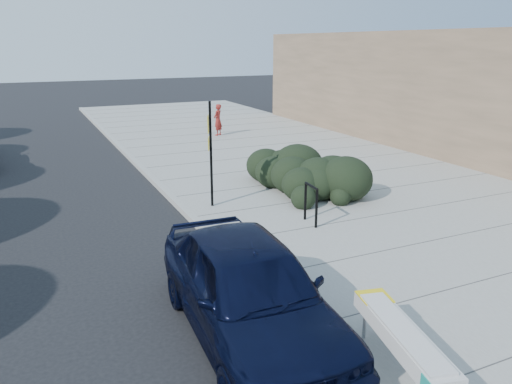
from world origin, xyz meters
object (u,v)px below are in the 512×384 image
sign_post (210,148)px  sedan_navy (249,289)px  bike_rack (311,200)px  pedestrian (218,120)px  bench (402,337)px

sign_post → sedan_navy: 6.59m
bike_rack → sign_post: 3.24m
sign_post → pedestrian: sign_post is taller
bike_rack → pedestrian: size_ratio=0.67×
pedestrian → bike_rack: bearing=37.8°
sign_post → pedestrian: 11.44m
bike_rack → pedestrian: (2.42, 13.06, 0.16)m
sedan_navy → sign_post: bearing=78.2°
bike_rack → sedan_navy: bearing=-127.0°
sign_post → pedestrian: (4.23, 10.59, -0.89)m
bench → pedestrian: size_ratio=1.52×
bike_rack → sign_post: bearing=131.4°
bench → bike_rack: size_ratio=2.28×
sedan_navy → bench: bearing=-49.9°
pedestrian → sedan_navy: bearing=29.1°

